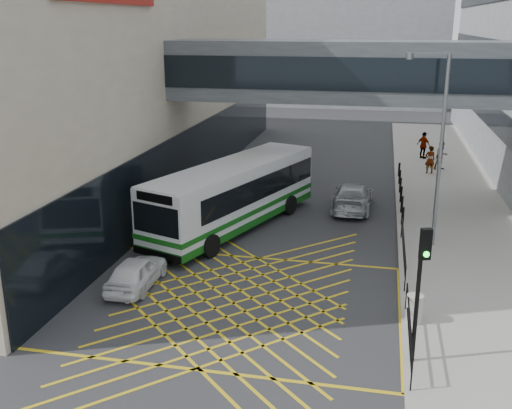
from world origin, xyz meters
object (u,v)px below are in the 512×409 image
Objects in this scene: car_white at (136,272)px; street_lamp at (437,140)px; car_dark at (273,182)px; litter_bin at (415,309)px; pedestrian_a at (430,160)px; car_silver at (353,196)px; bus at (235,194)px; traffic_light at (421,277)px; pedestrian_c at (424,145)px; pedestrian_b at (442,156)px.

car_white is 13.88m from street_lamp.
street_lamp is (8.57, -7.46, 4.32)m from car_dark.
pedestrian_a is at bearing 85.12° from litter_bin.
car_dark reaches higher than car_white.
car_silver is at bearing 108.52° from street_lamp.
bus is 14.07m from traffic_light.
pedestrian_a is at bearing 134.15° from pedestrian_c.
car_dark is 2.28× the size of pedestrian_c.
pedestrian_a is (4.62, 8.71, 0.31)m from car_silver.
car_silver is 0.59× the size of street_lamp.
bus is at bearing 102.34° from pedestrian_c.
street_lamp is at bearing -123.45° from pedestrian_b.
pedestrian_b reaches higher than car_dark.
pedestrian_c is at bearing 66.08° from traffic_light.
bus is at bearing 37.39° from pedestrian_a.
traffic_light is 3.49m from litter_bin.
pedestrian_b is (1.75, 15.26, -3.90)m from street_lamp.
car_silver is 15.95m from traffic_light.
pedestrian_b is at bearing 83.30° from litter_bin.
traffic_light is 2.22× the size of pedestrian_b.
pedestrian_a reaches higher than car_silver.
pedestrian_c reaches higher than car_silver.
litter_bin is (7.63, -15.11, -0.05)m from car_dark.
street_lamp is at bearing -149.73° from car_white.
car_white is 24.02m from pedestrian_a.
pedestrian_b is at bearing 63.39° from traffic_light.
car_silver is at bearing 113.61° from pedestrian_c.
street_lamp is at bearing 63.82° from traffic_light.
bus is 6.18× the size of pedestrian_b.
car_dark is at bearing 20.25° from pedestrian_a.
car_white is 0.88× the size of car_dark.
bus is at bearing 156.97° from street_lamp.
traffic_light is at bearing -33.90° from bus.
street_lamp reaches higher than bus.
pedestrian_b is at bearing -120.94° from car_white.
car_white is at bearing -84.99° from bus.
bus is 1.39× the size of street_lamp.
car_silver is (5.59, 4.24, -0.98)m from bus.
litter_bin is at bearing -123.62° from pedestrian_b.
car_dark is at bearing 122.38° from street_lamp.
street_lamp reaches higher than traffic_light.
traffic_light is 28.99m from pedestrian_c.
street_lamp is at bearing 126.92° from car_silver.
car_silver reaches higher than car_dark.
car_white is at bearing -147.84° from pedestrian_b.
street_lamp reaches higher than car_dark.
bus reaches higher than car_white.
car_dark is 5.32m from car_silver.
bus is 2.38× the size of car_silver.
traffic_light is at bearing 101.54° from car_silver.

